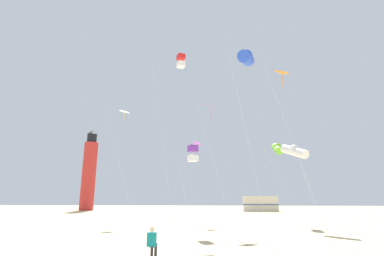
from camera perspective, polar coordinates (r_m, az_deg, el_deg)
name	(u,v)px	position (r m, az deg, el deg)	size (l,w,h in m)	color
kite_flyer_standing	(152,241)	(12.33, -7.91, -21.33)	(0.35, 0.52, 1.16)	#147F84
kite_box_scarlet	(181,61)	(24.97, -2.24, 13.11)	(2.93, 2.93, 14.20)	silver
kite_diamond_rainbow	(211,111)	(23.73, 3.85, 3.44)	(2.64, 2.11, 9.93)	silver
kite_box_violet	(193,153)	(20.38, 0.17, -5.08)	(1.62, 1.62, 5.95)	silver
kite_diamond_magenta	(196,146)	(28.56, 0.89, -3.60)	(2.54, 2.54, 7.86)	silver
kite_tube_white	(294,151)	(24.06, 19.66, -4.30)	(2.42, 2.73, 6.63)	silver
kite_tube_blue	(246,58)	(17.55, 10.70, 13.53)	(1.68, 2.59, 10.95)	silver
kite_tube_lime	(277,148)	(28.54, 16.56, -3.88)	(2.87, 2.76, 7.64)	silver
kite_diamond_gold	(124,116)	(31.41, -13.35, 2.28)	(3.45, 2.69, 11.56)	silver
kite_diamond_orange	(283,78)	(21.58, 17.58, 9.38)	(3.07, 2.16, 11.26)	silver
lighthouse_distant	(89,172)	(64.48, -19.77, -8.16)	(2.80, 2.80, 16.80)	red
rv_van_cream	(260,204)	(57.27, 13.40, -14.44)	(6.56, 2.71, 2.80)	beige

